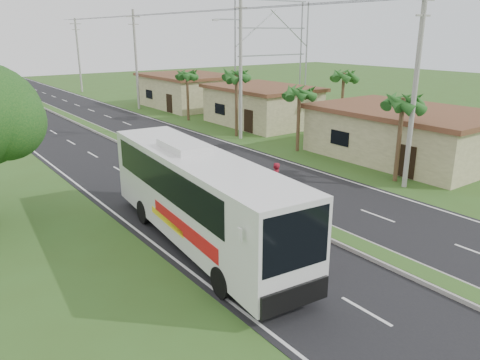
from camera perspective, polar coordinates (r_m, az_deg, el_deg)
ground at (r=21.33m, az=10.60°, el=-6.45°), size 180.00×180.00×0.00m
road_asphalt at (r=37.12m, az=-12.44°, el=3.83°), size 14.00×160.00×0.02m
median_strip at (r=37.10m, az=-12.45°, el=3.97°), size 1.20×160.00×0.18m
lane_edge_left at (r=35.05m, az=-22.44°, el=2.07°), size 0.12×160.00×0.01m
lane_edge_right at (r=40.21m, az=-3.71°, el=5.24°), size 0.12×160.00×0.01m
shop_near at (r=34.96m, az=19.46°, el=5.37°), size 8.60×12.60×3.52m
shop_mid at (r=45.69m, az=2.66°, el=9.12°), size 7.60×10.60×3.67m
shop_far at (r=57.14m, az=-6.36°, el=10.81°), size 8.60×11.60×3.82m
palm_verge_a at (r=28.73m, az=19.25°, el=8.95°), size 2.40×2.40×5.45m
palm_verge_b at (r=34.90m, az=7.26°, el=10.51°), size 2.40×2.40×5.05m
palm_verge_c at (r=39.79m, az=-0.45°, el=12.61°), size 2.40×2.40×5.85m
palm_verge_d at (r=47.64m, az=-6.48°, el=12.64°), size 2.40×2.40×5.25m
palm_behind_shop at (r=42.73m, az=12.55°, el=12.29°), size 2.40×2.40×5.65m
utility_pole_a at (r=27.65m, az=20.56°, el=10.47°), size 1.60×0.28×11.00m
utility_pole_b at (r=38.71m, az=0.04°, el=14.16°), size 3.20×0.28×12.00m
utility_pole_c at (r=56.09m, az=-12.57°, el=14.22°), size 1.60×0.28×11.00m
utility_pole_d at (r=74.77m, az=-19.10°, el=14.25°), size 1.60×0.28×10.50m
billboard_lattice at (r=56.49m, az=3.99°, el=15.78°), size 10.18×1.18×12.07m
coach_bus_main at (r=19.25m, az=-5.07°, el=-1.54°), size 3.86×13.08×4.17m
motorcyclist at (r=23.71m, az=4.28°, el=-1.48°), size 2.06×1.29×2.39m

